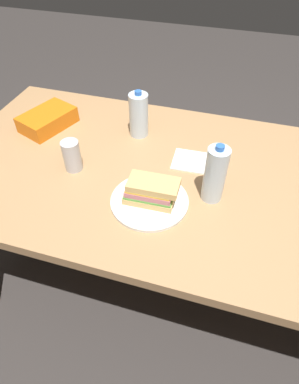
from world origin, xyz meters
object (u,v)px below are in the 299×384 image
Objects in this scene: sandwich at (151,191)px; water_bottle_spare at (215,175)px; dining_table at (183,192)px; chip_bag at (48,120)px; water_bottle_tall at (139,115)px; soda_can_silver at (72,156)px; paper_plate at (150,201)px.

water_bottle_spare is at bearing 23.48° from sandwich.
chip_bag is at bearing 166.92° from dining_table.
soda_can_silver is (-0.17, -0.29, -0.03)m from water_bottle_tall.
chip_bag reaches higher than paper_plate.
chip_bag is (-0.56, 0.32, 0.03)m from paper_plate.
dining_table is 0.68m from chip_bag.
chip_bag is 1.14× the size of water_bottle_tall.
soda_can_silver is (-0.53, 0.00, -0.04)m from water_bottle_spare.
paper_plate is 0.35m from soda_can_silver.
dining_table is 10.21× the size of sandwich.
paper_plate is 1.46× the size of sandwich.
water_bottle_spare is (0.11, -0.08, 0.19)m from dining_table.
dining_table is 0.45m from soda_can_silver.
dining_table is at bearing -40.46° from water_bottle_tall.
dining_table is 0.37m from water_bottle_tall.
paper_plate is 1.21× the size of water_bottle_spare.
sandwich is 0.34m from soda_can_silver.
water_bottle_tall reaches higher than chip_bag.
sandwich is at bearing -98.84° from chip_bag.
paper_plate is 0.42m from water_bottle_tall.
sandwich is 0.22m from water_bottle_spare.
chip_bag is at bearing 163.05° from water_bottle_spare.
paper_plate is at bearing -15.39° from soda_can_silver.
chip_bag reaches higher than dining_table.
chip_bag is 0.33m from soda_can_silver.
water_bottle_tall reaches higher than soda_can_silver.
sandwich is (-0.08, -0.17, 0.14)m from dining_table.
chip_bag is at bearing -171.52° from water_bottle_tall.
paper_plate is 2.21× the size of soda_can_silver.
water_bottle_spare is at bearing -0.39° from soda_can_silver.
water_bottle_tall is 1.65× the size of soda_can_silver.
water_bottle_spare is 1.83× the size of soda_can_silver.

